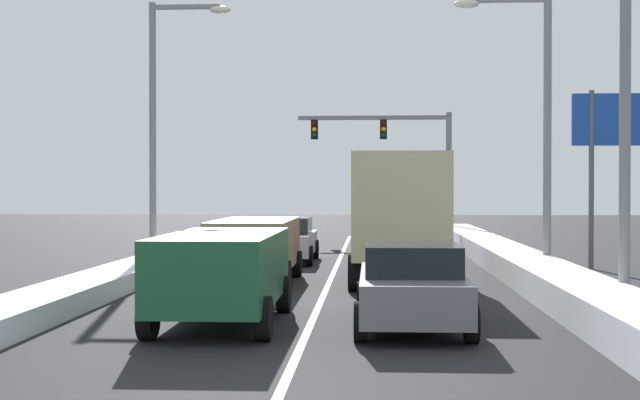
{
  "coord_description": "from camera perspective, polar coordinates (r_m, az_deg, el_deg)",
  "views": [
    {
      "loc": [
        1.11,
        -8.92,
        2.5
      ],
      "look_at": [
        -0.79,
        24.28,
        2.05
      ],
      "focal_mm": 50.4,
      "sensor_mm": 36.0,
      "label": 1
    }
  ],
  "objects": [
    {
      "name": "ground_plane",
      "position": [
        23.21,
        0.52,
        -5.41
      ],
      "size": [
        120.0,
        120.0,
        0.0
      ],
      "primitive_type": "plane",
      "color": "black"
    },
    {
      "name": "lane_stripe_between_right_lane_and_center_lane",
      "position": [
        26.72,
        0.89,
        -4.58
      ],
      "size": [
        0.14,
        38.85,
        0.01
      ],
      "primitive_type": "cube",
      "color": "silver",
      "rests_on": "ground"
    },
    {
      "name": "snow_bank_right_shoulder",
      "position": [
        27.0,
        12.23,
        -3.85
      ],
      "size": [
        1.45,
        38.85,
        0.66
      ],
      "primitive_type": "cube",
      "color": "white",
      "rests_on": "ground"
    },
    {
      "name": "snow_bank_left_shoulder",
      "position": [
        27.44,
        -10.26,
        -3.98
      ],
      "size": [
        1.41,
        38.85,
        0.46
      ],
      "primitive_type": "cube",
      "color": "white",
      "rests_on": "ground"
    },
    {
      "name": "sedan_gray_right_lane_nearest",
      "position": [
        16.13,
        5.84,
        -5.41
      ],
      "size": [
        2.0,
        4.5,
        1.51
      ],
      "color": "slate",
      "rests_on": "ground"
    },
    {
      "name": "box_truck_right_lane_second",
      "position": [
        24.11,
        4.96,
        -0.65
      ],
      "size": [
        2.53,
        7.2,
        3.36
      ],
      "color": "navy",
      "rests_on": "ground"
    },
    {
      "name": "suv_red_right_lane_third",
      "position": [
        32.73,
        3.98,
        -1.82
      ],
      "size": [
        2.16,
        4.9,
        1.67
      ],
      "color": "maroon",
      "rests_on": "ground"
    },
    {
      "name": "suv_green_center_lane_nearest",
      "position": [
        16.49,
        -6.2,
        -4.39
      ],
      "size": [
        2.16,
        4.9,
        1.67
      ],
      "color": "#1E5633",
      "rests_on": "ground"
    },
    {
      "name": "suv_tan_center_lane_second",
      "position": [
        23.56,
        -4.14,
        -2.84
      ],
      "size": [
        2.16,
        4.9,
        1.67
      ],
      "color": "#937F60",
      "rests_on": "ground"
    },
    {
      "name": "sedan_silver_center_lane_third",
      "position": [
        30.18,
        -2.17,
        -2.52
      ],
      "size": [
        2.0,
        4.5,
        1.51
      ],
      "color": "#B7BABF",
      "rests_on": "ground"
    },
    {
      "name": "traffic_light_gantry",
      "position": [
        44.3,
        5.17,
        3.36
      ],
      "size": [
        7.54,
        0.47,
        6.2
      ],
      "color": "slate",
      "rests_on": "ground"
    },
    {
      "name": "street_lamp_right_near",
      "position": [
        18.49,
        17.73,
        8.28
      ],
      "size": [
        2.66,
        0.36,
        8.24
      ],
      "color": "gray",
      "rests_on": "ground"
    },
    {
      "name": "street_lamp_right_mid",
      "position": [
        25.3,
        13.4,
        5.72
      ],
      "size": [
        2.66,
        0.36,
        7.79
      ],
      "color": "gray",
      "rests_on": "ground"
    },
    {
      "name": "street_lamp_left_mid",
      "position": [
        29.45,
        -9.91,
        5.72
      ],
      "size": [
        2.66,
        0.36,
        8.46
      ],
      "color": "gray",
      "rests_on": "ground"
    },
    {
      "name": "roadside_sign_right",
      "position": [
        29.13,
        18.77,
        3.72
      ],
      "size": [
        3.2,
        0.16,
        5.5
      ],
      "color": "#59595B",
      "rests_on": "ground"
    }
  ]
}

